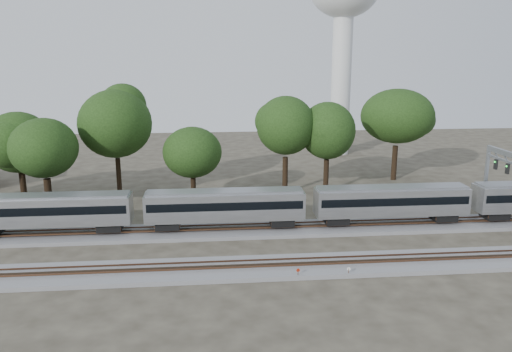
{
  "coord_description": "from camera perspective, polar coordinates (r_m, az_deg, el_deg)",
  "views": [
    {
      "loc": [
        -0.11,
        -45.1,
        18.57
      ],
      "look_at": [
        4.59,
        5.0,
        6.47
      ],
      "focal_mm": 35.0,
      "sensor_mm": 36.0,
      "label": 1
    }
  ],
  "objects": [
    {
      "name": "track_near",
      "position": [
        45.02,
        -4.83,
        -10.61
      ],
      "size": [
        160.0,
        5.0,
        0.73
      ],
      "color": "slate",
      "rests_on": "ground"
    },
    {
      "name": "tree_4",
      "position": [
        63.85,
        -7.29,
        2.68
      ],
      "size": [
        6.82,
        6.82,
        9.62
      ],
      "color": "black",
      "rests_on": "ground"
    },
    {
      "name": "tree_7",
      "position": [
        78.39,
        15.86,
        6.59
      ],
      "size": [
        9.99,
        9.99,
        14.08
      ],
      "color": "black",
      "rests_on": "ground"
    },
    {
      "name": "switch_lever",
      "position": [
        44.61,
        4.89,
        -10.92
      ],
      "size": [
        0.58,
        0.47,
        0.3
      ],
      "primitive_type": "cube",
      "rotation": [
        0.0,
        0.0,
        -0.4
      ],
      "color": "#512D19",
      "rests_on": "ground"
    },
    {
      "name": "switch_stand_red",
      "position": [
        43.48,
        4.83,
        -10.91
      ],
      "size": [
        0.31,
        0.06,
        0.98
      ],
      "rotation": [
        0.0,
        0.0,
        0.07
      ],
      "color": "#512D19",
      "rests_on": "ground"
    },
    {
      "name": "tree_1",
      "position": [
        69.18,
        -25.52,
        3.48
      ],
      "size": [
        8.24,
        8.24,
        11.61
      ],
      "color": "black",
      "rests_on": "ground"
    },
    {
      "name": "train",
      "position": [
        53.41,
        -3.4,
        -3.3
      ],
      "size": [
        88.05,
        3.03,
        4.47
      ],
      "color": "silver",
      "rests_on": "ground"
    },
    {
      "name": "switch_stand_white",
      "position": [
        44.38,
        10.54,
        -10.62
      ],
      "size": [
        0.28,
        0.14,
        0.94
      ],
      "rotation": [
        0.0,
        0.0,
        -0.4
      ],
      "color": "#512D19",
      "rests_on": "ground"
    },
    {
      "name": "signal_gantry",
      "position": [
        61.75,
        26.41,
        0.52
      ],
      "size": [
        0.59,
        6.99,
        8.5
      ],
      "color": "gray",
      "rests_on": "ground"
    },
    {
      "name": "tree_3",
      "position": [
        67.98,
        -15.78,
        5.76
      ],
      "size": [
        10.17,
        10.17,
        14.34
      ],
      "color": "black",
      "rests_on": "ground"
    },
    {
      "name": "track_far",
      "position": [
        54.3,
        -4.95,
        -6.3
      ],
      "size": [
        160.0,
        5.0,
        0.73
      ],
      "color": "slate",
      "rests_on": "ground"
    },
    {
      "name": "ground",
      "position": [
        48.78,
        -4.88,
        -8.91
      ],
      "size": [
        160.0,
        160.0,
        0.0
      ],
      "primitive_type": "plane",
      "color": "#383328",
      "rests_on": "ground"
    },
    {
      "name": "tree_6",
      "position": [
        68.91,
        8.17,
        5.15
      ],
      "size": [
        8.86,
        8.86,
        12.49
      ],
      "color": "black",
      "rests_on": "ground"
    },
    {
      "name": "tree_5",
      "position": [
        67.81,
        3.42,
        5.78
      ],
      "size": [
        9.64,
        9.64,
        13.59
      ],
      "color": "black",
      "rests_on": "ground"
    },
    {
      "name": "water_tower",
      "position": [
        98.01,
        10.01,
        18.25
      ],
      "size": [
        13.16,
        13.16,
        36.44
      ],
      "color": "silver",
      "rests_on": "ground"
    },
    {
      "name": "tree_2",
      "position": [
        63.72,
        -23.09,
        2.95
      ],
      "size": [
        8.23,
        8.23,
        11.6
      ],
      "color": "black",
      "rests_on": "ground"
    }
  ]
}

